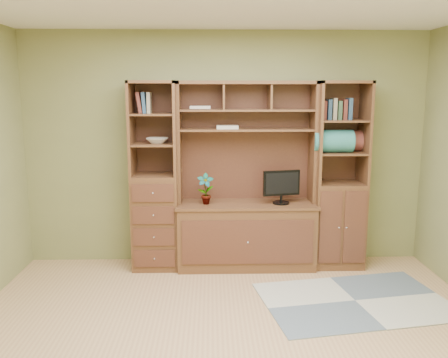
{
  "coord_description": "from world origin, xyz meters",
  "views": [
    {
      "loc": [
        -0.16,
        -3.33,
        1.94
      ],
      "look_at": [
        -0.04,
        1.2,
        1.1
      ],
      "focal_mm": 38.0,
      "sensor_mm": 36.0,
      "label": 1
    }
  ],
  "objects_px": {
    "left_tower": "(155,176)",
    "right_tower": "(339,176)",
    "center_hutch": "(247,177)",
    "monitor": "(282,181)"
  },
  "relations": [
    {
      "from": "left_tower",
      "to": "right_tower",
      "type": "height_order",
      "value": "same"
    },
    {
      "from": "center_hutch",
      "to": "monitor",
      "type": "xyz_separation_m",
      "value": [
        0.38,
        -0.03,
        -0.04
      ]
    },
    {
      "from": "monitor",
      "to": "right_tower",
      "type": "bearing_deg",
      "value": -5.61
    },
    {
      "from": "center_hutch",
      "to": "right_tower",
      "type": "height_order",
      "value": "same"
    },
    {
      "from": "left_tower",
      "to": "right_tower",
      "type": "relative_size",
      "value": 1.0
    },
    {
      "from": "right_tower",
      "to": "center_hutch",
      "type": "bearing_deg",
      "value": -177.77
    },
    {
      "from": "center_hutch",
      "to": "left_tower",
      "type": "bearing_deg",
      "value": 177.71
    },
    {
      "from": "monitor",
      "to": "left_tower",
      "type": "bearing_deg",
      "value": 164.67
    },
    {
      "from": "left_tower",
      "to": "right_tower",
      "type": "bearing_deg",
      "value": 0.0
    },
    {
      "from": "center_hutch",
      "to": "left_tower",
      "type": "xyz_separation_m",
      "value": [
        -1.0,
        0.04,
        0.0
      ]
    }
  ]
}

